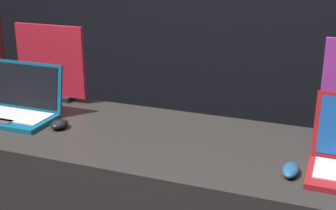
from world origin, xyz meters
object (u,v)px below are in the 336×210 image
(laptop_front, at_px, (17,105))
(mouse_back, at_px, (291,170))
(mouse_front, at_px, (59,124))
(promo_stand_front, at_px, (51,65))

(laptop_front, xyz_separation_m, mouse_back, (1.27, -0.13, -0.04))
(mouse_front, height_order, promo_stand_front, promo_stand_front)
(laptop_front, bearing_deg, promo_stand_front, 90.00)
(laptop_front, height_order, mouse_front, laptop_front)
(mouse_front, xyz_separation_m, mouse_back, (1.01, -0.08, -0.00))
(promo_stand_front, bearing_deg, mouse_back, -18.21)
(mouse_front, bearing_deg, laptop_front, 168.32)
(laptop_front, distance_m, mouse_back, 1.28)
(mouse_front, relative_size, promo_stand_front, 0.23)
(laptop_front, relative_size, mouse_front, 4.30)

